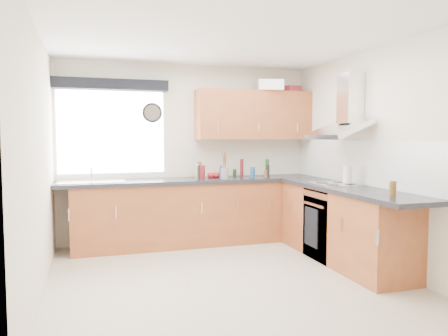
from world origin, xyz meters
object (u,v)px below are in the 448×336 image
object	(u,v)px
oven	(335,224)
upper_cabinets	(254,115)
washing_machine	(177,215)
extractor_hood	(344,113)

from	to	relation	value
oven	upper_cabinets	size ratio (longest dim) A/B	0.50
oven	upper_cabinets	bearing A→B (deg)	112.54
oven	washing_machine	size ratio (longest dim) A/B	1.03
oven	extractor_hood	world-z (taller)	extractor_hood
upper_cabinets	washing_machine	world-z (taller)	upper_cabinets
extractor_hood	washing_machine	size ratio (longest dim) A/B	0.94
extractor_hood	washing_machine	xyz separation A→B (m)	(-1.82, 1.22, -1.36)
upper_cabinets	washing_machine	xyz separation A→B (m)	(-1.17, -0.10, -1.39)
extractor_hood	upper_cabinets	size ratio (longest dim) A/B	0.46
upper_cabinets	washing_machine	size ratio (longest dim) A/B	2.05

